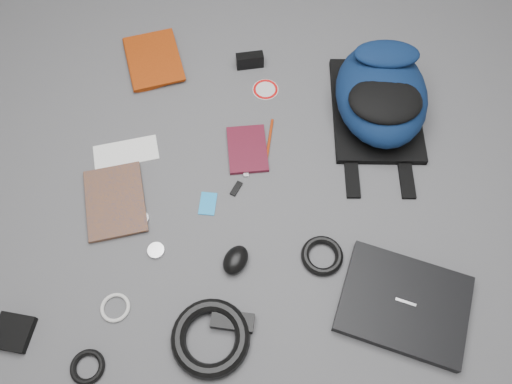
# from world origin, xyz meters

# --- Properties ---
(ground) EXTENTS (4.00, 4.00, 0.00)m
(ground) POSITION_xyz_m (0.00, 0.00, 0.00)
(ground) COLOR #4F4F51
(ground) RESTS_ON ground
(backpack) EXTENTS (0.32, 0.45, 0.18)m
(backpack) POSITION_xyz_m (0.36, 0.32, 0.09)
(backpack) COLOR #081633
(backpack) RESTS_ON ground
(laptop) EXTENTS (0.38, 0.33, 0.03)m
(laptop) POSITION_xyz_m (0.41, -0.30, 0.02)
(laptop) COLOR black
(laptop) RESTS_ON ground
(textbook_red) EXTENTS (0.24, 0.28, 0.03)m
(textbook_red) POSITION_xyz_m (-0.46, 0.46, 0.01)
(textbook_red) COLOR maroon
(textbook_red) RESTS_ON ground
(comic_book) EXTENTS (0.23, 0.27, 0.02)m
(comic_book) POSITION_xyz_m (-0.49, -0.07, 0.01)
(comic_book) COLOR #AC5B0C
(comic_book) RESTS_ON ground
(envelope) EXTENTS (0.21, 0.14, 0.00)m
(envelope) POSITION_xyz_m (-0.41, 0.12, 0.00)
(envelope) COLOR white
(envelope) RESTS_ON ground
(dvd_case) EXTENTS (0.14, 0.18, 0.01)m
(dvd_case) POSITION_xyz_m (-0.04, 0.15, 0.01)
(dvd_case) COLOR #410C18
(dvd_case) RESTS_ON ground
(compact_camera) EXTENTS (0.10, 0.05, 0.05)m
(compact_camera) POSITION_xyz_m (-0.05, 0.49, 0.03)
(compact_camera) COLOR black
(compact_camera) RESTS_ON ground
(sticker_disc) EXTENTS (0.10, 0.10, 0.00)m
(sticker_disc) POSITION_xyz_m (0.01, 0.39, 0.00)
(sticker_disc) COLOR silver
(sticker_disc) RESTS_ON ground
(pen_teal) EXTENTS (0.02, 0.15, 0.01)m
(pen_teal) POSITION_xyz_m (-0.00, 0.15, 0.00)
(pen_teal) COLOR #0C636F
(pen_teal) RESTS_ON ground
(pen_red) EXTENTS (0.02, 0.16, 0.01)m
(pen_red) POSITION_xyz_m (0.03, 0.19, 0.00)
(pen_red) COLOR #9D2E0C
(pen_red) RESTS_ON ground
(id_badge) EXTENTS (0.05, 0.07, 0.00)m
(id_badge) POSITION_xyz_m (-0.14, -0.04, 0.00)
(id_badge) COLOR #1B87CF
(id_badge) RESTS_ON ground
(usb_black) EXTENTS (0.04, 0.05, 0.01)m
(usb_black) POSITION_xyz_m (-0.06, 0.02, 0.00)
(usb_black) COLOR black
(usb_black) RESTS_ON ground
(usb_silver) EXTENTS (0.02, 0.04, 0.01)m
(usb_silver) POSITION_xyz_m (-0.04, 0.08, 0.00)
(usb_silver) COLOR silver
(usb_silver) RESTS_ON ground
(mouse) EXTENTS (0.09, 0.11, 0.05)m
(mouse) POSITION_xyz_m (-0.04, -0.21, 0.02)
(mouse) COLOR black
(mouse) RESTS_ON ground
(headphone_left) EXTENTS (0.06, 0.06, 0.01)m
(headphone_left) POSITION_xyz_m (-0.33, -0.10, 0.01)
(headphone_left) COLOR #A3A2A5
(headphone_left) RESTS_ON ground
(headphone_right) EXTENTS (0.05, 0.05, 0.01)m
(headphone_right) POSITION_xyz_m (-0.27, -0.19, 0.01)
(headphone_right) COLOR silver
(headphone_right) RESTS_ON ground
(cable_coil) EXTENTS (0.14, 0.14, 0.02)m
(cable_coil) POSITION_xyz_m (0.19, -0.18, 0.01)
(cable_coil) COLOR black
(cable_coil) RESTS_ON ground
(power_brick) EXTENTS (0.11, 0.06, 0.03)m
(power_brick) POSITION_xyz_m (-0.04, -0.37, 0.01)
(power_brick) COLOR black
(power_brick) RESTS_ON ground
(power_cord_coil) EXTENTS (0.23, 0.23, 0.04)m
(power_cord_coil) POSITION_xyz_m (-0.09, -0.42, 0.02)
(power_cord_coil) COLOR black
(power_cord_coil) RESTS_ON ground
(pouch) EXTENTS (0.10, 0.10, 0.02)m
(pouch) POSITION_xyz_m (-0.60, -0.44, 0.01)
(pouch) COLOR black
(pouch) RESTS_ON ground
(earbud_coil) EXTENTS (0.11, 0.11, 0.02)m
(earbud_coil) POSITION_xyz_m (-0.39, -0.51, 0.01)
(earbud_coil) COLOR black
(earbud_coil) RESTS_ON ground
(white_cable_coil) EXTENTS (0.09, 0.09, 0.01)m
(white_cable_coil) POSITION_xyz_m (-0.35, -0.36, 0.01)
(white_cable_coil) COLOR silver
(white_cable_coil) RESTS_ON ground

